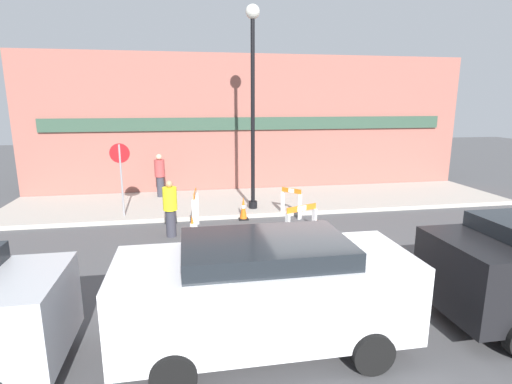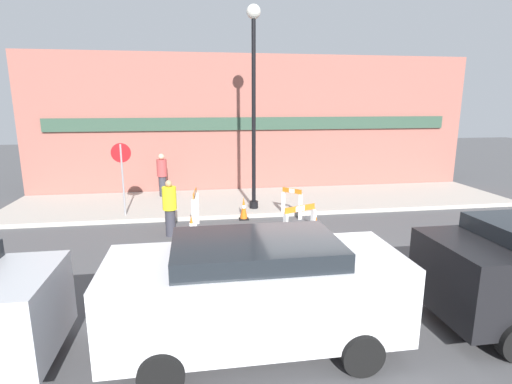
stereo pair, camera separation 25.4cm
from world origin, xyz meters
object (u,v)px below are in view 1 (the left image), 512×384
Objects in this scene: person_pedestrian at (160,174)px; streetlamp_post at (253,84)px; parked_car_1 at (265,288)px; stop_sign at (121,168)px; person_worker at (170,207)px.

streetlamp_post is at bearing 159.92° from person_pedestrian.
parked_car_1 is at bearing 117.50° from person_pedestrian.
parked_car_1 is (-1.12, -7.57, -3.21)m from streetlamp_post.
person_pedestrian is (-3.16, 2.28, -3.19)m from streetlamp_post.
streetlamp_post is at bearing 81.62° from parked_car_1.
stop_sign is 1.44× the size of person_worker.
stop_sign is (-4.16, -0.20, -2.52)m from streetlamp_post.
person_pedestrian is at bearing 144.13° from streetlamp_post.
streetlamp_post is at bearing -177.91° from stop_sign.
parked_car_1 is (3.05, -7.37, -0.69)m from stop_sign.
person_pedestrian is at bearing -112.72° from stop_sign.
streetlamp_post reaches higher than stop_sign.
person_worker is 5.71m from parked_car_1.
person_pedestrian reaches higher than parked_car_1.
parked_car_1 reaches higher than person_worker.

